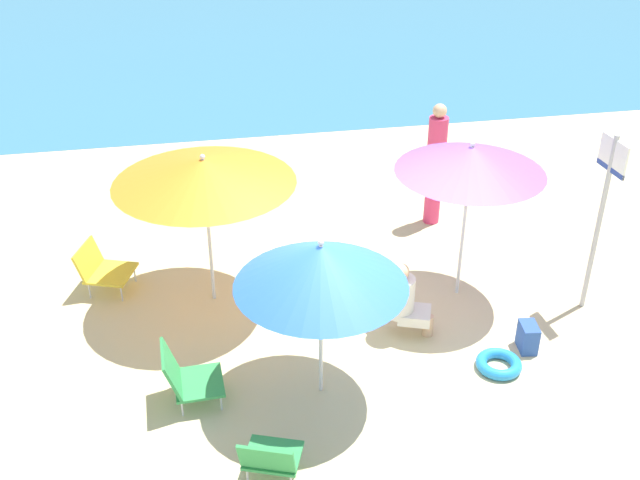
# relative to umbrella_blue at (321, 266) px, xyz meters

# --- Properties ---
(ground_plane) EXTENTS (40.00, 40.00, 0.00)m
(ground_plane) POSITION_rel_umbrella_blue_xyz_m (0.55, 0.52, -1.52)
(ground_plane) COLOR beige
(sea_water) EXTENTS (40.00, 16.00, 0.01)m
(sea_water) POSITION_rel_umbrella_blue_xyz_m (0.55, 14.90, -1.52)
(sea_water) COLOR teal
(sea_water) RESTS_ON ground_plane
(umbrella_blue) EXTENTS (1.68, 1.68, 1.80)m
(umbrella_blue) POSITION_rel_umbrella_blue_xyz_m (0.00, 0.00, 0.00)
(umbrella_blue) COLOR silver
(umbrella_blue) RESTS_ON ground_plane
(umbrella_purple) EXTENTS (1.72, 1.72, 2.02)m
(umbrella_purple) POSITION_rel_umbrella_blue_xyz_m (1.99, 1.46, 0.28)
(umbrella_purple) COLOR silver
(umbrella_purple) RESTS_ON ground_plane
(umbrella_orange) EXTENTS (2.08, 2.08, 1.92)m
(umbrella_orange) POSITION_rel_umbrella_blue_xyz_m (-0.98, 1.88, 0.20)
(umbrella_orange) COLOR silver
(umbrella_orange) RESTS_ON ground_plane
(beach_chair_a) EXTENTS (0.60, 0.55, 0.65)m
(beach_chair_a) POSITION_rel_umbrella_blue_xyz_m (-1.35, 0.08, -1.20)
(beach_chair_a) COLOR #33934C
(beach_chair_a) RESTS_ON ground_plane
(beach_chair_b) EXTENTS (0.75, 0.72, 0.60)m
(beach_chair_b) POSITION_rel_umbrella_blue_xyz_m (-2.31, 2.34, -1.21)
(beach_chair_b) COLOR gold
(beach_chair_b) RESTS_ON ground_plane
(beach_chair_c) EXTENTS (0.63, 0.60, 0.59)m
(beach_chair_c) POSITION_rel_umbrella_blue_xyz_m (0.77, 2.06, -1.22)
(beach_chair_c) COLOR white
(beach_chair_c) RESTS_ON ground_plane
(beach_chair_d) EXTENTS (0.64, 0.65, 0.60)m
(beach_chair_d) POSITION_rel_umbrella_blue_xyz_m (-0.67, -1.14, -1.20)
(beach_chair_d) COLOR #33934C
(beach_chair_d) RESTS_ON ground_plane
(person_a) EXTENTS (0.27, 0.27, 1.78)m
(person_a) POSITION_rel_umbrella_blue_xyz_m (2.24, 3.29, -0.60)
(person_a) COLOR #DB3866
(person_a) RESTS_ON ground_plane
(person_b) EXTENTS (0.56, 0.45, 0.91)m
(person_b) POSITION_rel_umbrella_blue_xyz_m (1.10, 0.80, -1.06)
(person_b) COLOR silver
(person_b) RESTS_ON ground_plane
(warning_sign) EXTENTS (0.06, 0.49, 2.21)m
(warning_sign) POSITION_rel_umbrella_blue_xyz_m (3.39, 0.92, -0.08)
(warning_sign) COLOR #ADADB2
(warning_sign) RESTS_ON ground_plane
(swim_ring) EXTENTS (0.49, 0.49, 0.12)m
(swim_ring) POSITION_rel_umbrella_blue_xyz_m (1.94, -0.01, -1.46)
(swim_ring) COLOR #238CD8
(swim_ring) RESTS_ON ground_plane
(beach_bag) EXTENTS (0.21, 0.30, 0.32)m
(beach_bag) POSITION_rel_umbrella_blue_xyz_m (2.37, 0.25, -1.36)
(beach_bag) COLOR #2D519E
(beach_bag) RESTS_ON ground_plane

